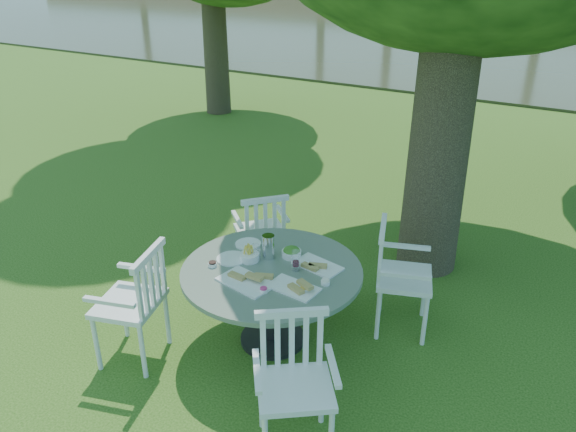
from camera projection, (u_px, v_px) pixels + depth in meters
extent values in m
plane|color=#1E410D|center=(278.00, 303.00, 5.41)|extent=(140.00, 140.00, 0.00)
cylinder|color=black|center=(273.00, 338.00, 4.90)|extent=(0.56, 0.56, 0.04)
cylinder|color=black|center=(272.00, 306.00, 4.75)|extent=(0.12, 0.12, 0.64)
cylinder|color=#606F5D|center=(272.00, 271.00, 4.60)|extent=(1.49, 1.49, 0.04)
cylinder|color=white|center=(425.00, 321.00, 4.75)|extent=(0.04, 0.04, 0.49)
cylinder|color=white|center=(424.00, 293.00, 5.13)|extent=(0.04, 0.04, 0.49)
cylinder|color=white|center=(378.00, 315.00, 4.82)|extent=(0.04, 0.04, 0.49)
cylinder|color=white|center=(381.00, 288.00, 5.21)|extent=(0.04, 0.04, 0.49)
cube|color=white|center=(405.00, 278.00, 4.86)|extent=(0.59, 0.62, 0.04)
cube|color=white|center=(381.00, 252.00, 4.80)|extent=(0.20, 0.49, 0.50)
cylinder|color=white|center=(275.00, 242.00, 6.06)|extent=(0.04, 0.04, 0.46)
cylinder|color=white|center=(238.00, 247.00, 5.95)|extent=(0.04, 0.04, 0.46)
cylinder|color=white|center=(285.00, 258.00, 5.74)|extent=(0.04, 0.04, 0.46)
cylinder|color=white|center=(246.00, 264.00, 5.63)|extent=(0.04, 0.04, 0.46)
cube|color=white|center=(261.00, 231.00, 5.74)|extent=(0.64, 0.64, 0.04)
cube|color=white|center=(265.00, 220.00, 5.47)|extent=(0.35, 0.38, 0.47)
cylinder|color=white|center=(124.00, 312.00, 4.85)|extent=(0.04, 0.04, 0.50)
cylinder|color=white|center=(96.00, 344.00, 4.46)|extent=(0.04, 0.04, 0.50)
cylinder|color=white|center=(167.00, 318.00, 4.77)|extent=(0.04, 0.04, 0.50)
cylinder|color=white|center=(143.00, 352.00, 4.38)|extent=(0.04, 0.04, 0.50)
cube|color=white|center=(129.00, 303.00, 4.50)|extent=(0.59, 0.62, 0.04)
cube|color=white|center=(151.00, 282.00, 4.35)|extent=(0.19, 0.51, 0.51)
cylinder|color=white|center=(262.00, 400.00, 3.92)|extent=(0.04, 0.04, 0.48)
cylinder|color=white|center=(322.00, 396.00, 3.96)|extent=(0.04, 0.04, 0.48)
cube|color=white|center=(295.00, 389.00, 3.65)|extent=(0.66, 0.65, 0.04)
cube|color=white|center=(292.00, 341.00, 3.75)|extent=(0.42, 0.32, 0.49)
cube|color=white|center=(246.00, 282.00, 4.40)|extent=(0.48, 0.34, 0.02)
cube|color=white|center=(293.00, 288.00, 4.33)|extent=(0.41, 0.26, 0.02)
cube|color=white|center=(318.00, 266.00, 4.63)|extent=(0.43, 0.30, 0.02)
cylinder|color=white|center=(232.00, 259.00, 4.74)|extent=(0.26, 0.26, 0.01)
cylinder|color=white|center=(248.00, 244.00, 4.98)|extent=(0.23, 0.23, 0.01)
cylinder|color=white|center=(249.00, 257.00, 4.71)|extent=(0.16, 0.16, 0.06)
cylinder|color=white|center=(292.00, 254.00, 4.77)|extent=(0.17, 0.17, 0.06)
cylinder|color=silver|center=(268.00, 247.00, 4.72)|extent=(0.10, 0.10, 0.21)
cylinder|color=white|center=(296.00, 261.00, 4.54)|extent=(0.07, 0.07, 0.18)
cylinder|color=white|center=(256.00, 251.00, 4.75)|extent=(0.07, 0.07, 0.12)
cylinder|color=white|center=(257.00, 255.00, 4.70)|extent=(0.06, 0.06, 0.10)
cylinder|color=white|center=(264.00, 290.00, 4.28)|extent=(0.06, 0.06, 0.03)
cylinder|color=white|center=(304.00, 289.00, 4.29)|extent=(0.07, 0.07, 0.03)
cylinder|color=white|center=(325.00, 283.00, 4.38)|extent=(0.07, 0.07, 0.03)
cylinder|color=white|center=(213.00, 265.00, 4.63)|extent=(0.07, 0.07, 0.03)
cube|color=#2D321D|center=(561.00, 31.00, 23.38)|extent=(100.00, 28.00, 0.12)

